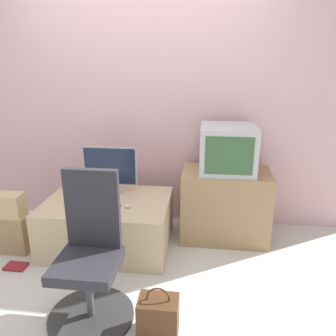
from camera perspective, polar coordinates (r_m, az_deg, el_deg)
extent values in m
plane|color=beige|center=(2.64, -8.94, -21.07)|extent=(12.00, 12.00, 0.00)
cube|color=beige|center=(3.36, -3.98, 11.94)|extent=(4.40, 0.05, 2.60)
cube|color=#CCB289|center=(3.13, -10.29, -9.42)|extent=(1.12, 0.81, 0.46)
cube|color=#A37F56|center=(3.22, 9.84, -6.33)|extent=(0.82, 0.49, 0.68)
cylinder|color=#B2B2B7|center=(3.20, -9.83, -4.01)|extent=(0.21, 0.21, 0.02)
cylinder|color=#B2B2B7|center=(3.18, -9.88, -3.21)|extent=(0.07, 0.07, 0.08)
cube|color=#B2B2B7|center=(3.12, -10.06, 0.39)|extent=(0.51, 0.01, 0.37)
cube|color=#19233D|center=(3.11, -10.09, 0.36)|extent=(0.48, 0.02, 0.34)
cube|color=#2D2D2D|center=(2.89, -11.99, -6.67)|extent=(0.36, 0.14, 0.01)
ellipsoid|color=silver|center=(2.84, -7.05, -6.63)|extent=(0.05, 0.03, 0.04)
cube|color=#B7B7BC|center=(3.05, 10.34, 3.29)|extent=(0.50, 0.48, 0.43)
cube|color=#335B33|center=(2.82, 10.60, 2.08)|extent=(0.41, 0.01, 0.33)
cylinder|color=#333333|center=(2.49, -13.18, -23.81)|extent=(0.58, 0.58, 0.03)
cylinder|color=#4C4C51|center=(2.37, -13.54, -20.32)|extent=(0.05, 0.05, 0.36)
cube|color=#28282D|center=(2.24, -13.95, -16.03)|extent=(0.40, 0.40, 0.07)
cube|color=#28282D|center=(2.24, -13.00, -6.91)|extent=(0.36, 0.05, 0.55)
cube|color=#A3845B|center=(3.33, -25.30, -10.32)|extent=(0.28, 0.17, 0.35)
cube|color=#D1B27F|center=(3.21, -25.98, -5.86)|extent=(0.25, 0.15, 0.22)
cube|color=#4C2D19|center=(2.26, -1.71, -24.50)|extent=(0.25, 0.18, 0.26)
torus|color=#4C2D19|center=(2.17, -1.75, -21.69)|extent=(0.15, 0.01, 0.15)
cube|color=maroon|center=(3.16, -24.94, -15.27)|extent=(0.18, 0.12, 0.02)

